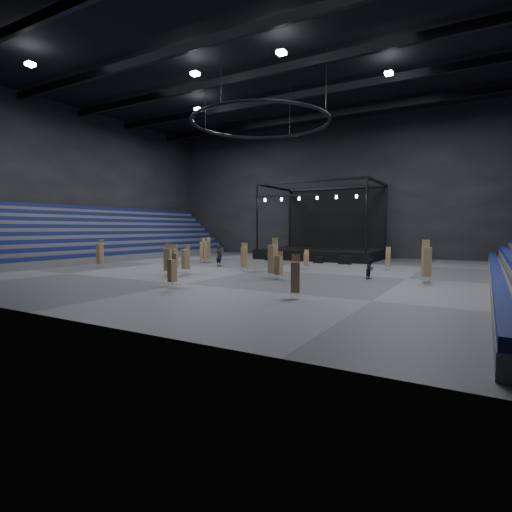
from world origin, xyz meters
The scene contains 30 objects.
floor centered at (0.00, 0.00, 0.00)m, with size 50.00×50.00×0.00m, color #49494B.
ceiling centered at (0.00, 0.00, 18.00)m, with size 50.00×42.00×0.20m, color black.
wall_back centered at (0.00, 21.00, 9.00)m, with size 50.00×0.20×18.00m, color black.
wall_front centered at (0.00, -21.00, 9.00)m, with size 50.00×0.20×18.00m, color black.
wall_left centered at (-25.00, 0.00, 9.00)m, with size 0.20×42.00×18.00m, color black.
bleachers_left centered at (-22.94, 0.00, 1.73)m, with size 7.20×40.00×6.40m.
stage centered at (0.00, 16.24, 1.45)m, with size 14.00×10.00×9.20m.
truss_ring centered at (0.00, 0.00, 13.00)m, with size 12.30×12.30×5.15m.
roof_girders centered at (0.00, 0.00, 17.20)m, with size 49.00×30.35×0.70m.
floodlights centered at (0.00, -4.00, 16.60)m, with size 28.60×16.60×0.25m.
flight_case_left centered at (-4.23, 9.84, 0.35)m, with size 1.06×0.53×0.70m, color black.
flight_case_mid centered at (1.92, 9.26, 0.34)m, with size 1.02×0.51×0.68m, color black.
flight_case_right centered at (4.85, 9.35, 0.44)m, with size 1.33×0.67×0.89m, color black.
chair_stack_0 centered at (-4.24, -7.39, 1.32)m, with size 0.65×0.65×2.56m.
chair_stack_1 centered at (-0.89, -1.32, 1.30)m, with size 0.71×0.71×2.47m.
chair_stack_2 centered at (0.34, -11.99, 1.11)m, with size 0.51×0.51×2.13m.
chair_stack_3 centered at (3.50, 2.24, 0.97)m, with size 0.50×0.50×1.81m.
chair_stack_4 centered at (13.99, -1.60, 1.51)m, with size 0.70×0.70×2.96m.
chair_stack_5 centered at (-3.64, -5.92, 1.27)m, with size 0.63×0.63×2.42m.
chair_stack_6 centered at (4.46, -5.17, 1.08)m, with size 0.48×0.48×2.07m.
chair_stack_7 centered at (3.97, -5.16, 1.54)m, with size 0.67×0.67×3.04m.
chair_stack_8 centered at (8.86, -11.99, 1.22)m, with size 0.59×0.59×2.37m.
chair_stack_9 centered at (-8.88, 3.91, 1.43)m, with size 0.66×0.66×2.77m.
chair_stack_10 centered at (-0.80, -1.45, 1.18)m, with size 0.58×0.58×2.27m.
chair_stack_11 centered at (9.98, 5.51, 1.08)m, with size 0.48×0.48×2.08m.
chair_stack_12 centered at (-5.35, -5.41, 1.25)m, with size 0.53×0.53×2.38m.
chair_stack_13 centered at (-14.00, -5.97, 1.39)m, with size 0.52×0.52×2.73m.
chair_stack_14 centered at (-9.47, 3.93, 1.37)m, with size 0.49×0.49×2.70m.
man_center centered at (-5.44, 1.29, 1.02)m, with size 0.75×0.49×2.04m, color black.
crew_member centered at (10.20, -1.65, 0.76)m, with size 0.74×0.57×1.52m, color black.
Camera 1 is at (17.49, -31.08, 3.75)m, focal length 28.00 mm.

